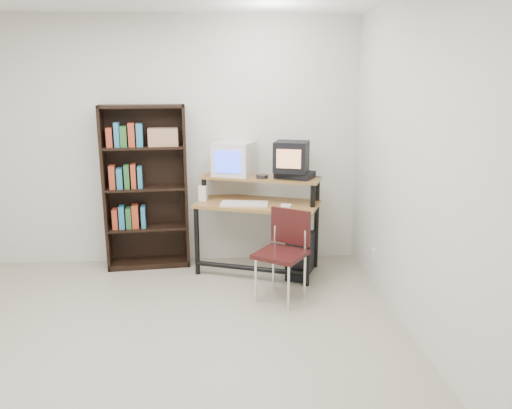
{
  "coord_description": "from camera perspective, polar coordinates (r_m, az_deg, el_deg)",
  "views": [
    {
      "loc": [
        0.54,
        -3.33,
        1.94
      ],
      "look_at": [
        0.84,
        1.1,
        0.84
      ],
      "focal_mm": 35.0,
      "sensor_mm": 36.0,
      "label": 1
    }
  ],
  "objects": [
    {
      "name": "computer_desk",
      "position": [
        5.12,
        0.25,
        -0.22
      ],
      "size": [
        1.35,
        0.98,
        0.98
      ],
      "rotation": [
        0.0,
        0.0,
        -0.34
      ],
      "color": "olive",
      "rests_on": "floor"
    },
    {
      "name": "school_chair",
      "position": [
        4.52,
        3.27,
        -4.68
      ],
      "size": [
        0.56,
        0.56,
        0.81
      ],
      "rotation": [
        0.0,
        0.0,
        -0.6
      ],
      "color": "black",
      "rests_on": "floor"
    },
    {
      "name": "bookshelf",
      "position": [
        5.35,
        -12.5,
        2.17
      ],
      "size": [
        0.88,
        0.37,
        1.71
      ],
      "rotation": [
        0.0,
        0.0,
        0.1
      ],
      "color": "black",
      "rests_on": "floor"
    },
    {
      "name": "front_wall",
      "position": [
        1.57,
        -24.16,
        -11.36
      ],
      "size": [
        4.0,
        0.01,
        2.6
      ],
      "primitive_type": "cube",
      "color": "beige",
      "rests_on": "floor"
    },
    {
      "name": "pc_tower",
      "position": [
        5.14,
        5.1,
        -5.78
      ],
      "size": [
        0.36,
        0.49,
        0.42
      ],
      "primitive_type": "cube",
      "rotation": [
        0.0,
        0.0,
        -0.4
      ],
      "color": "black",
      "rests_on": "floor"
    },
    {
      "name": "mousepad",
      "position": [
        4.92,
        3.25,
        -0.42
      ],
      "size": [
        0.24,
        0.2,
        0.01
      ],
      "primitive_type": "cube",
      "rotation": [
        0.0,
        0.0,
        -0.11
      ],
      "color": "black",
      "rests_on": "computer_desk"
    },
    {
      "name": "cd_spindle",
      "position": [
        5.06,
        0.7,
        3.16
      ],
      "size": [
        0.15,
        0.15,
        0.05
      ],
      "primitive_type": "cylinder",
      "rotation": [
        0.0,
        0.0,
        -0.3
      ],
      "color": "#26262B",
      "rests_on": "computer_desk"
    },
    {
      "name": "crt_monitor",
      "position": [
        5.22,
        -2.52,
        5.2
      ],
      "size": [
        0.49,
        0.49,
        0.36
      ],
      "rotation": [
        0.0,
        0.0,
        -0.37
      ],
      "color": "beige",
      "rests_on": "computer_desk"
    },
    {
      "name": "back_wall",
      "position": [
        5.39,
        -9.73,
        6.91
      ],
      "size": [
        4.0,
        0.01,
        2.6
      ],
      "primitive_type": "cube",
      "color": "beige",
      "rests_on": "floor"
    },
    {
      "name": "vcr",
      "position": [
        5.09,
        4.45,
        3.35
      ],
      "size": [
        0.44,
        0.41,
        0.08
      ],
      "primitive_type": "cube",
      "rotation": [
        0.0,
        0.0,
        -0.55
      ],
      "color": "black",
      "rests_on": "computer_desk"
    },
    {
      "name": "floor",
      "position": [
        3.89,
        -11.86,
        -16.38
      ],
      "size": [
        4.0,
        4.0,
        0.01
      ],
      "primitive_type": "cube",
      "color": "#A9A28C",
      "rests_on": "ground"
    },
    {
      "name": "desk_speaker",
      "position": [
        5.19,
        -6.09,
        1.22
      ],
      "size": [
        0.09,
        0.09,
        0.17
      ],
      "primitive_type": "cube",
      "rotation": [
        0.0,
        0.0,
        -0.22
      ],
      "color": "beige",
      "rests_on": "computer_desk"
    },
    {
      "name": "crt_tv",
      "position": [
        5.04,
        4.07,
        5.48
      ],
      "size": [
        0.4,
        0.4,
        0.31
      ],
      "rotation": [
        0.0,
        0.0,
        -0.31
      ],
      "color": "black",
      "rests_on": "vcr"
    },
    {
      "name": "mouse",
      "position": [
        4.93,
        3.48,
        -0.17
      ],
      "size": [
        0.12,
        0.09,
        0.03
      ],
      "primitive_type": "cube",
      "rotation": [
        0.0,
        0.0,
        -0.39
      ],
      "color": "white",
      "rests_on": "mousepad"
    },
    {
      "name": "right_wall",
      "position": [
        3.69,
        19.48,
        3.16
      ],
      "size": [
        0.01,
        4.0,
        2.6
      ],
      "primitive_type": "cube",
      "color": "beige",
      "rests_on": "floor"
    },
    {
      "name": "keyboard",
      "position": [
        5.0,
        -1.33,
        0.02
      ],
      "size": [
        0.49,
        0.27,
        0.03
      ],
      "primitive_type": "cube",
      "rotation": [
        0.0,
        0.0,
        -0.14
      ],
      "color": "beige",
      "rests_on": "computer_desk"
    },
    {
      "name": "wall_outlet",
      "position": [
        4.98,
        13.26,
        -5.67
      ],
      "size": [
        0.02,
        0.08,
        0.12
      ],
      "primitive_type": "cube",
      "color": "beige",
      "rests_on": "right_wall"
    }
  ]
}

